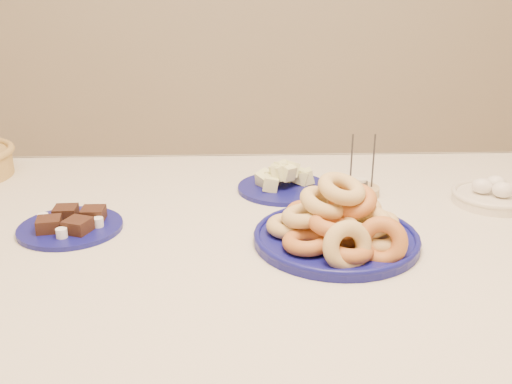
{
  "coord_description": "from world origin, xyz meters",
  "views": [
    {
      "loc": [
        -0.04,
        -1.16,
        1.26
      ],
      "look_at": [
        0.0,
        -0.05,
        0.85
      ],
      "focal_mm": 40.0,
      "sensor_mm": 36.0,
      "label": 1
    }
  ],
  "objects_px": {
    "melon_plate": "(284,181)",
    "brownie_plate": "(71,225)",
    "candle_holder": "(360,189)",
    "dining_table": "(255,269)",
    "egg_bowl": "(492,195)",
    "donut_platter": "(338,228)"
  },
  "relations": [
    {
      "from": "melon_plate",
      "to": "brownie_plate",
      "type": "relative_size",
      "value": 1.4
    },
    {
      "from": "brownie_plate",
      "to": "candle_holder",
      "type": "height_order",
      "value": "candle_holder"
    },
    {
      "from": "brownie_plate",
      "to": "candle_holder",
      "type": "relative_size",
      "value": 1.41
    },
    {
      "from": "dining_table",
      "to": "brownie_plate",
      "type": "distance_m",
      "value": 0.42
    },
    {
      "from": "candle_holder",
      "to": "dining_table",
      "type": "bearing_deg",
      "value": -145.73
    },
    {
      "from": "melon_plate",
      "to": "brownie_plate",
      "type": "xyz_separation_m",
      "value": [
        -0.49,
        -0.24,
        -0.01
      ]
    },
    {
      "from": "egg_bowl",
      "to": "candle_holder",
      "type": "bearing_deg",
      "value": 167.67
    },
    {
      "from": "melon_plate",
      "to": "donut_platter",
      "type": "bearing_deg",
      "value": -75.43
    },
    {
      "from": "donut_platter",
      "to": "candle_holder",
      "type": "xyz_separation_m",
      "value": [
        0.11,
        0.28,
        -0.02
      ]
    },
    {
      "from": "donut_platter",
      "to": "candle_holder",
      "type": "distance_m",
      "value": 0.3
    },
    {
      "from": "melon_plate",
      "to": "brownie_plate",
      "type": "distance_m",
      "value": 0.54
    },
    {
      "from": "candle_holder",
      "to": "brownie_plate",
      "type": "bearing_deg",
      "value": -164.24
    },
    {
      "from": "dining_table",
      "to": "melon_plate",
      "type": "relative_size",
      "value": 5.42
    },
    {
      "from": "melon_plate",
      "to": "brownie_plate",
      "type": "bearing_deg",
      "value": -154.15
    },
    {
      "from": "dining_table",
      "to": "melon_plate",
      "type": "bearing_deg",
      "value": 70.45
    },
    {
      "from": "dining_table",
      "to": "candle_holder",
      "type": "height_order",
      "value": "candle_holder"
    },
    {
      "from": "donut_platter",
      "to": "brownie_plate",
      "type": "distance_m",
      "value": 0.58
    },
    {
      "from": "dining_table",
      "to": "donut_platter",
      "type": "distance_m",
      "value": 0.24
    },
    {
      "from": "melon_plate",
      "to": "egg_bowl",
      "type": "bearing_deg",
      "value": -12.56
    },
    {
      "from": "dining_table",
      "to": "candle_holder",
      "type": "xyz_separation_m",
      "value": [
        0.27,
        0.19,
        0.12
      ]
    },
    {
      "from": "donut_platter",
      "to": "candle_holder",
      "type": "height_order",
      "value": "candle_holder"
    },
    {
      "from": "dining_table",
      "to": "melon_plate",
      "type": "xyz_separation_m",
      "value": [
        0.08,
        0.23,
        0.13
      ]
    }
  ]
}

